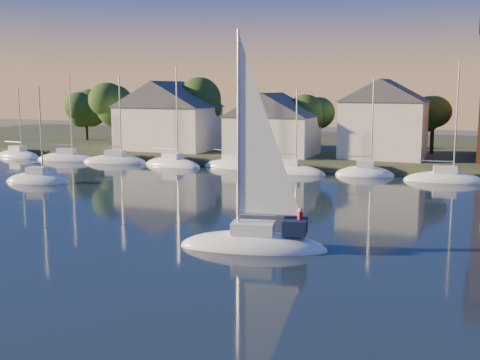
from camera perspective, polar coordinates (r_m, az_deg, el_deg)
The scene contains 9 objects.
shoreline_land at distance 95.00m, azimuth 10.07°, elevation 2.75°, with size 160.00×50.00×2.00m, color #2F3A21.
wooden_dock at distance 72.81m, azimuth 6.24°, elevation 1.03°, with size 120.00×3.00×1.00m, color brown.
clubhouse_west at distance 86.26m, azimuth -6.83°, elevation 6.18°, with size 13.65×9.45×9.64m.
clubhouse_centre at distance 78.86m, azimuth 3.10°, elevation 5.41°, with size 11.55×8.40×8.08m.
clubhouse_east at distance 77.40m, azimuth 13.49°, elevation 5.76°, with size 10.50×8.40×9.80m.
tree_line at distance 82.38m, azimuth 9.80°, elevation 6.86°, with size 93.40×5.40×8.90m.
moored_fleet at distance 68.93m, azimuth 8.76°, elevation 0.62°, with size 95.50×2.40×12.05m.
hero_sailboat at distance 36.82m, azimuth 1.47°, elevation -5.64°, with size 9.53×4.72×14.22m.
drifting_sailboat_left at distance 65.49m, azimuth -18.66°, elevation -0.17°, with size 7.25×3.56×10.98m.
Camera 1 is at (19.69, -17.42, 9.76)m, focal length 45.00 mm.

